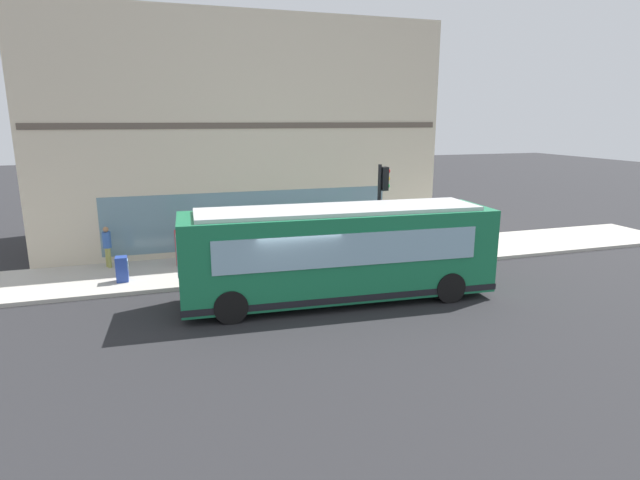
# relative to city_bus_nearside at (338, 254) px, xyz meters

# --- Properties ---
(ground) EXTENTS (120.00, 120.00, 0.00)m
(ground) POSITION_rel_city_bus_nearside_xyz_m (-0.17, 1.62, -1.55)
(ground) COLOR #262628
(sidewalk_curb) EXTENTS (4.02, 40.00, 0.15)m
(sidewalk_curb) POSITION_rel_city_bus_nearside_xyz_m (4.44, 1.62, -1.48)
(sidewalk_curb) COLOR #B2ADA3
(sidewalk_curb) RESTS_ON ground
(building_corner) EXTENTS (7.88, 17.42, 10.05)m
(building_corner) POSITION_rel_city_bus_nearside_xyz_m (10.36, 1.62, 3.46)
(building_corner) COLOR beige
(building_corner) RESTS_ON ground
(city_bus_nearside) EXTENTS (3.12, 10.17, 3.07)m
(city_bus_nearside) POSITION_rel_city_bus_nearside_xyz_m (0.00, 0.00, 0.00)
(city_bus_nearside) COLOR #197247
(city_bus_nearside) RESTS_ON ground
(traffic_light_near_corner) EXTENTS (0.32, 0.49, 3.97)m
(traffic_light_near_corner) POSITION_rel_city_bus_nearside_xyz_m (2.82, -2.79, 1.37)
(traffic_light_near_corner) COLOR black
(traffic_light_near_corner) RESTS_ON sidewalk_curb
(fire_hydrant) EXTENTS (0.35, 0.35, 0.74)m
(fire_hydrant) POSITION_rel_city_bus_nearside_xyz_m (5.01, 2.55, -1.04)
(fire_hydrant) COLOR red
(fire_hydrant) RESTS_ON sidewalk_curb
(pedestrian_near_building_entrance) EXTENTS (0.32, 0.32, 1.61)m
(pedestrian_near_building_entrance) POSITION_rel_city_bus_nearside_xyz_m (5.80, 7.43, -0.48)
(pedestrian_near_building_entrance) COLOR #99994C
(pedestrian_near_building_entrance) RESTS_ON sidewalk_curb
(pedestrian_walking_along_curb) EXTENTS (0.32, 0.32, 1.65)m
(pedestrian_walking_along_curb) POSITION_rel_city_bus_nearside_xyz_m (5.20, 4.76, -0.46)
(pedestrian_walking_along_curb) COLOR #B23338
(pedestrian_walking_along_curb) RESTS_ON sidewalk_curb
(newspaper_vending_box) EXTENTS (0.44, 0.42, 0.90)m
(newspaper_vending_box) POSITION_rel_city_bus_nearside_xyz_m (3.73, 6.82, -0.95)
(newspaper_vending_box) COLOR #263F99
(newspaper_vending_box) RESTS_ON sidewalk_curb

